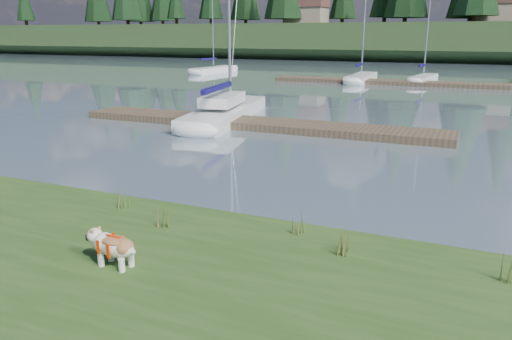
% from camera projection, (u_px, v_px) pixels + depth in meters
% --- Properties ---
extents(ground, '(200.00, 200.00, 0.00)m').
position_uv_depth(ground, '(414.00, 85.00, 37.96)').
color(ground, gray).
rests_on(ground, ground).
extents(bank, '(60.00, 9.00, 0.35)m').
position_uv_depth(bank, '(56.00, 338.00, 6.16)').
color(bank, '#32501E').
rests_on(bank, ground).
extents(ridge, '(200.00, 20.00, 5.00)m').
position_uv_depth(ridge, '(451.00, 42.00, 75.22)').
color(ridge, '#1F3218').
rests_on(ridge, ground).
extents(bulldog, '(0.91, 0.43, 0.55)m').
position_uv_depth(bulldog, '(113.00, 245.00, 7.60)').
color(bulldog, silver).
rests_on(bulldog, bank).
extents(sailboat_main, '(3.61, 9.70, 13.62)m').
position_uv_depth(sailboat_main, '(230.00, 108.00, 23.55)').
color(sailboat_main, white).
rests_on(sailboat_main, ground).
extents(dock_near, '(16.00, 2.00, 0.30)m').
position_uv_depth(dock_near, '(254.00, 123.00, 20.95)').
color(dock_near, '#4C3D2C').
rests_on(dock_near, ground).
extents(dock_far, '(26.00, 2.20, 0.30)m').
position_uv_depth(dock_far, '(442.00, 84.00, 37.14)').
color(dock_far, '#4C3D2C').
rests_on(dock_far, ground).
extents(sailboat_bg_0, '(1.94, 7.80, 11.24)m').
position_uv_depth(sailboat_bg_0, '(217.00, 69.00, 50.51)').
color(sailboat_bg_0, white).
rests_on(sailboat_bg_0, ground).
extents(sailboat_bg_1, '(1.68, 7.60, 11.33)m').
position_uv_depth(sailboat_bg_1, '(363.00, 77.00, 41.44)').
color(sailboat_bg_1, white).
rests_on(sailboat_bg_1, ground).
extents(sailboat_bg_2, '(1.90, 6.13, 9.29)m').
position_uv_depth(sailboat_bg_2, '(425.00, 78.00, 40.24)').
color(sailboat_bg_2, white).
rests_on(sailboat_bg_2, ground).
extents(weed_0, '(0.17, 0.14, 0.68)m').
position_uv_depth(weed_0, '(164.00, 212.00, 9.15)').
color(weed_0, '#475B23').
rests_on(weed_0, bank).
extents(weed_1, '(0.17, 0.14, 0.44)m').
position_uv_depth(weed_1, '(297.00, 224.00, 8.88)').
color(weed_1, '#475B23').
rests_on(weed_1, bank).
extents(weed_2, '(0.17, 0.14, 0.69)m').
position_uv_depth(weed_2, '(345.00, 240.00, 7.92)').
color(weed_2, '#475B23').
rests_on(weed_2, bank).
extents(weed_3, '(0.17, 0.14, 0.54)m').
position_uv_depth(weed_3, '(124.00, 197.00, 10.17)').
color(weed_3, '#475B23').
rests_on(weed_3, bank).
extents(weed_4, '(0.17, 0.14, 0.41)m').
position_uv_depth(weed_4, '(344.00, 240.00, 8.22)').
color(weed_4, '#475B23').
rests_on(weed_4, bank).
extents(weed_5, '(0.17, 0.14, 0.54)m').
position_uv_depth(weed_5, '(509.00, 268.00, 7.10)').
color(weed_5, '#475B23').
rests_on(weed_5, bank).
extents(mud_lip, '(60.00, 0.50, 0.14)m').
position_uv_depth(mud_lip, '(221.00, 225.00, 10.07)').
color(mud_lip, '#33281C').
rests_on(mud_lip, ground).
extents(house_0, '(6.30, 5.30, 4.65)m').
position_uv_depth(house_0, '(307.00, 11.00, 79.88)').
color(house_0, gray).
rests_on(house_0, ridge).
extents(house_1, '(6.30, 5.30, 4.65)m').
position_uv_depth(house_1, '(499.00, 8.00, 69.85)').
color(house_1, gray).
rests_on(house_1, ridge).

